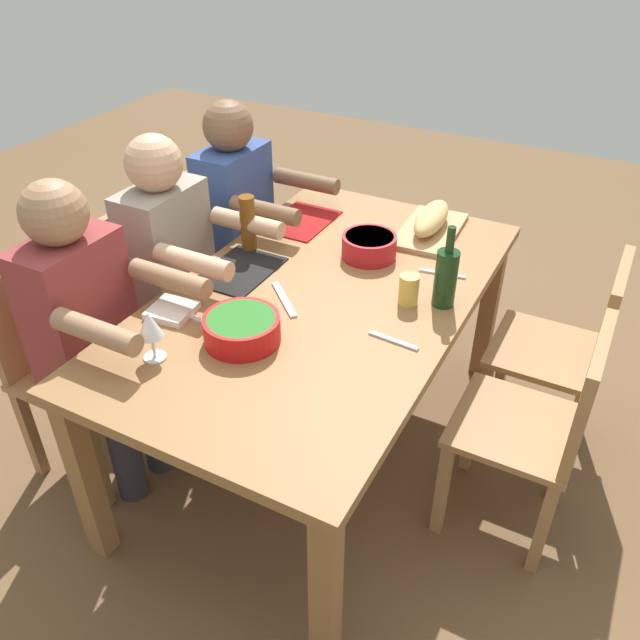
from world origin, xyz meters
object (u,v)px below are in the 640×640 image
Objects in this scene: chair_near_left at (214,250)px; wine_glass at (150,327)px; chair_near_center at (149,297)px; dining_table at (320,314)px; serving_bowl_fruit at (369,245)px; chair_near_right at (65,357)px; napkin_stack at (172,311)px; chair_far_left at (570,347)px; wine_bottle at (446,276)px; diner_near_center at (177,263)px; diner_near_left at (243,217)px; diner_near_right at (90,323)px; bread_loaf at (431,218)px; serving_bowl_greens at (242,328)px; cup_far_center at (409,290)px; cutting_board at (430,231)px; beer_bottle at (248,223)px; chair_far_center at (543,424)px.

wine_glass is (1.02, 0.54, 0.37)m from chair_near_left.
chair_near_center is 0.47m from chair_near_left.
serving_bowl_fruit reaches higher than dining_table.
napkin_stack is at bearing 106.26° from chair_near_right.
chair_far_left reaches higher than dining_table.
chair_near_left is 2.93× the size of wine_bottle.
diner_near_center is at bearing -82.32° from wine_bottle.
diner_near_right is at bearing 0.00° from diner_near_left.
chair_near_right is 1.51m from bread_loaf.
serving_bowl_greens is 0.75× the size of bread_loaf.
diner_near_left reaches higher than chair_far_left.
cup_far_center reaches higher than serving_bowl_fruit.
chair_near_left is 0.97m from diner_near_right.
diner_near_right is at bearing -103.57° from wine_glass.
diner_near_center is at bearing 21.48° from chair_near_left.
cutting_board is (-0.62, 0.81, 0.05)m from diner_near_center.
bread_loaf is at bearing 98.94° from chair_near_left.
chair_near_center is (0.47, -1.63, 0.00)m from chair_far_left.
wine_glass reaches higher than cup_far_center.
diner_near_left is at bearing -142.32° from beer_bottle.
dining_table is 1.41× the size of diner_near_center.
serving_bowl_greens is (0.35, 0.55, 0.09)m from diner_near_center.
chair_near_left reaches higher than cup_far_center.
bread_loaf reaches higher than serving_bowl_greens.
chair_near_right is at bearing -74.04° from chair_far_center.
bread_loaf is (-0.62, 0.81, 0.11)m from diner_near_center.
wine_glass is at bearing -19.54° from serving_bowl_fruit.
serving_bowl_greens is at bearing -15.22° from cutting_board.
chair_near_center reaches higher than serving_bowl_fruit.
chair_far_left is 0.71× the size of diner_near_right.
dining_table is at bearing -90.00° from chair_far_center.
chair_near_left is 3.86× the size of beer_bottle.
wine_glass is at bearing 19.44° from diner_near_left.
wine_glass reaches higher than bread_loaf.
beer_bottle is at bearing 159.46° from diner_near_right.
napkin_stack reaches higher than cutting_board.
wine_bottle reaches higher than chair_near_left.
serving_bowl_fruit is at bearing 139.67° from diner_near_right.
chair_far_center is 1.00× the size of chair_near_left.
wine_glass is (0.55, 0.36, 0.16)m from diner_near_center.
chair_near_center is at bearing -135.52° from wine_glass.
cup_far_center is (0.07, 0.69, -0.06)m from beer_bottle.
serving_bowl_fruit is (-0.32, 0.67, 0.09)m from diner_near_center.
diner_near_right reaches higher than cutting_board.
diner_near_left is 0.69m from serving_bowl_fruit.
chair_near_center is at bearing -57.94° from bread_loaf.
serving_bowl_greens is at bearing 41.58° from chair_near_left.
cutting_board is at bearing 163.99° from dining_table.
chair_near_center is 0.71× the size of diner_near_left.
diner_near_right is (0.47, 0.18, 0.21)m from chair_near_center.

